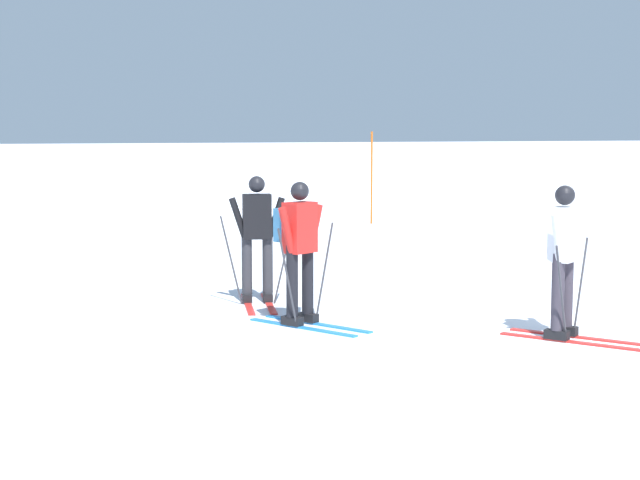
% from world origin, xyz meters
% --- Properties ---
extents(ground_plane, '(120.00, 120.00, 0.00)m').
position_xyz_m(ground_plane, '(0.00, 0.00, 0.00)').
color(ground_plane, silver).
extents(far_snow_ridge, '(80.00, 8.83, 1.94)m').
position_xyz_m(far_snow_ridge, '(0.00, 21.09, 0.97)').
color(far_snow_ridge, silver).
rests_on(far_snow_ridge, ground).
extents(skier_white, '(0.98, 1.61, 1.71)m').
position_xyz_m(skier_white, '(-1.81, -1.07, 0.92)').
color(skier_white, red).
rests_on(skier_white, ground).
extents(skier_black, '(1.00, 1.61, 1.71)m').
position_xyz_m(skier_black, '(-3.56, 2.78, 0.92)').
color(skier_black, red).
rests_on(skier_black, ground).
extents(skier_red, '(0.96, 1.64, 1.71)m').
position_xyz_m(skier_red, '(-3.88, 1.18, 0.96)').
color(skier_red, '#237AC6').
rests_on(skier_red, ground).
extents(trail_marker_pole, '(0.05, 0.05, 2.34)m').
position_xyz_m(trail_marker_pole, '(4.46, 11.45, 1.17)').
color(trail_marker_pole, '#C65614').
rests_on(trail_marker_pole, ground).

